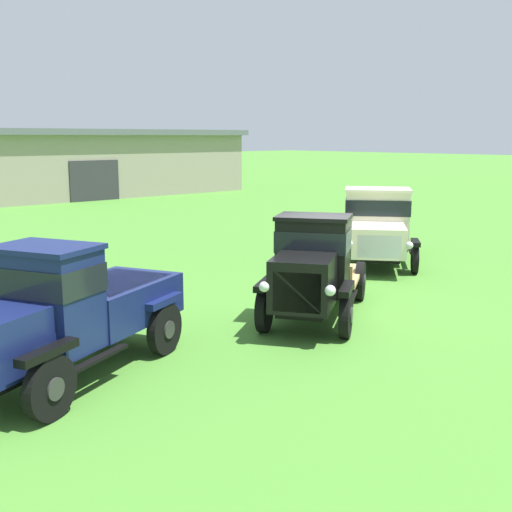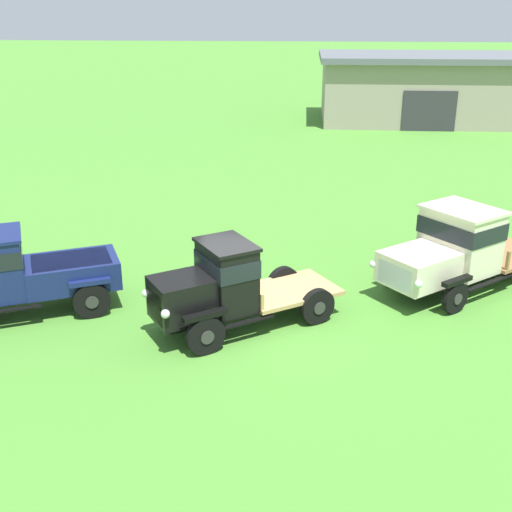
{
  "view_description": "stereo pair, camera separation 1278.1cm",
  "coord_description": "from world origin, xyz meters",
  "px_view_note": "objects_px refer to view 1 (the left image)",
  "views": [
    {
      "loc": [
        -10.07,
        -8.86,
        3.79
      ],
      "look_at": [
        -0.01,
        2.18,
        1.0
      ],
      "focal_mm": 45.0,
      "sensor_mm": 36.0,
      "label": 1
    },
    {
      "loc": [
        1.17,
        -13.76,
        7.36
      ],
      "look_at": [
        -0.01,
        2.18,
        1.0
      ],
      "focal_mm": 45.0,
      "sensor_mm": 36.0,
      "label": 2
    }
  ],
  "objects_px": {
    "vintage_truck_second_in_line": "(312,268)",
    "vintage_truck_midrow_center": "(377,225)",
    "farm_shed": "(105,162)",
    "vintage_truck_foreground_near": "(66,311)"
  },
  "relations": [
    {
      "from": "vintage_truck_second_in_line",
      "to": "vintage_truck_midrow_center",
      "type": "xyz_separation_m",
      "value": [
        5.88,
        2.83,
        0.06
      ]
    },
    {
      "from": "farm_shed",
      "to": "vintage_truck_foreground_near",
      "type": "distance_m",
      "value": 33.9
    },
    {
      "from": "vintage_truck_foreground_near",
      "to": "vintage_truck_midrow_center",
      "type": "bearing_deg",
      "value": 11.91
    },
    {
      "from": "vintage_truck_second_in_line",
      "to": "vintage_truck_midrow_center",
      "type": "height_order",
      "value": "vintage_truck_midrow_center"
    },
    {
      "from": "farm_shed",
      "to": "vintage_truck_midrow_center",
      "type": "relative_size",
      "value": 3.36
    },
    {
      "from": "vintage_truck_second_in_line",
      "to": "vintage_truck_midrow_center",
      "type": "distance_m",
      "value": 6.53
    },
    {
      "from": "farm_shed",
      "to": "vintage_truck_second_in_line",
      "type": "relative_size",
      "value": 3.9
    },
    {
      "from": "farm_shed",
      "to": "vintage_truck_midrow_center",
      "type": "xyz_separation_m",
      "value": [
        -6.09,
        -26.92,
        -0.95
      ]
    },
    {
      "from": "vintage_truck_second_in_line",
      "to": "vintage_truck_foreground_near",
      "type": "bearing_deg",
      "value": 174.38
    },
    {
      "from": "vintage_truck_foreground_near",
      "to": "farm_shed",
      "type": "bearing_deg",
      "value": 59.66
    }
  ]
}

